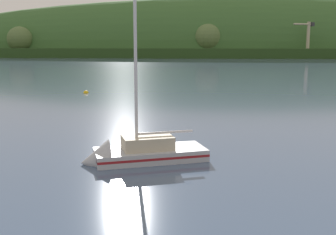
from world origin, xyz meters
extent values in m
cube|color=#27431B|center=(-7.49, 227.87, 2.30)|extent=(487.01, 46.82, 4.60)
ellipsoid|color=#38602D|center=(10.13, 244.04, 0.00)|extent=(389.69, 59.35, 62.09)
sphere|color=#56703D|center=(-91.19, 219.85, 9.09)|extent=(12.85, 12.85, 12.85)
sphere|color=#56703D|center=(4.44, 220.19, 9.46)|extent=(13.89, 13.89, 13.89)
cube|color=#4C4C51|center=(50.42, 212.23, 1.00)|extent=(4.36, 4.36, 2.00)
cylinder|color=#BCB293|center=(50.42, 212.23, 9.34)|extent=(1.47, 1.47, 14.69)
cylinder|color=#BCB293|center=(47.10, 210.50, 15.51)|extent=(8.68, 5.06, 0.81)
cube|color=#333338|center=(51.91, 213.02, 15.51)|extent=(2.28, 2.52, 1.76)
cube|color=#ADB2BC|center=(2.26, 34.81, 0.11)|extent=(6.64, 4.53, 1.07)
cone|color=#ADB2BC|center=(-0.62, 33.71, 0.11)|extent=(2.29, 2.79, 2.40)
cube|color=maroon|center=(2.26, 34.81, 0.36)|extent=(6.65, 4.56, 0.13)
cube|color=#BCB299|center=(2.11, 34.75, 1.01)|extent=(3.19, 2.58, 0.73)
cylinder|color=silver|center=(1.54, 34.53, 5.54)|extent=(0.18, 0.18, 9.79)
cylinder|color=silver|center=(3.04, 35.11, 1.53)|extent=(3.06, 1.29, 0.14)
sphere|color=yellow|center=(-10.90, 66.31, 0.00)|extent=(0.70, 0.70, 0.70)
cylinder|color=black|center=(-10.90, 66.31, 0.39)|extent=(0.04, 0.04, 0.08)
camera|label=1|loc=(5.48, 12.41, 6.40)|focal=44.47mm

